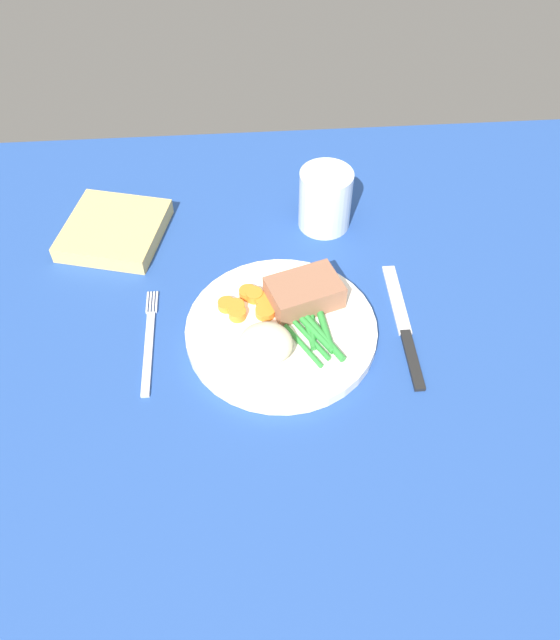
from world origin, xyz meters
TOP-DOWN VIEW (x-y plane):
  - dining_table at (0.00, 0.00)cm, footprint 120.00×90.00cm
  - dinner_plate at (3.90, 0.21)cm, footprint 23.89×23.89cm
  - meat_portion at (7.13, 3.97)cm, footprint 10.39×8.51cm
  - mashed_potatoes at (1.75, -4.09)cm, footprint 6.49×6.06cm
  - carrot_slices at (0.01, 3.57)cm, footprint 7.30×5.88cm
  - green_beans at (8.00, -1.53)cm, footprint 7.03×10.55cm
  - fork at (-12.62, -0.05)cm, footprint 1.44×16.60cm
  - knife at (19.50, -0.08)cm, footprint 1.70×20.50cm
  - water_glass at (11.73, 20.66)cm, footprint 7.53×7.53cm
  - napkin at (-18.59, 20.05)cm, footprint 16.36×16.50cm

SIDE VIEW (x-z plane):
  - dining_table at x=0.00cm, z-range 0.00..2.00cm
  - knife at x=19.50cm, z-range 1.88..2.52cm
  - fork at x=-12.62cm, z-range 2.00..2.40cm
  - dinner_plate at x=3.90cm, z-range 2.00..3.60cm
  - napkin at x=-18.59cm, z-range 2.00..4.39cm
  - green_beans at x=8.00cm, z-range 3.54..4.44cm
  - carrot_slices at x=0.01cm, z-range 3.54..4.72cm
  - meat_portion at x=7.13cm, z-range 3.60..6.94cm
  - mashed_potatoes at x=1.75cm, z-range 3.60..7.43cm
  - water_glass at x=11.73cm, z-range 1.34..10.24cm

